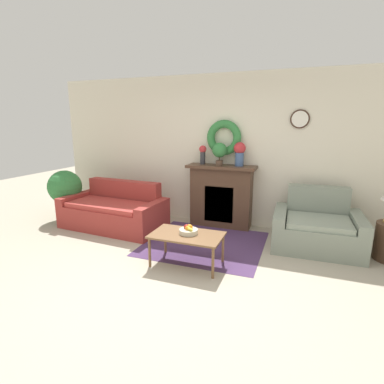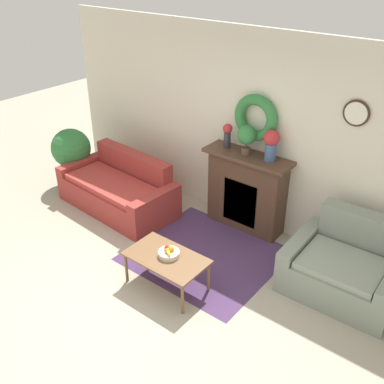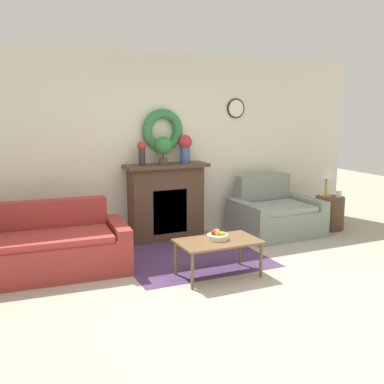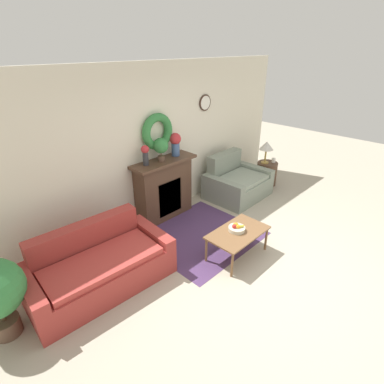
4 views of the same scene
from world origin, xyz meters
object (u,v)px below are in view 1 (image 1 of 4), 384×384
object	(u,v)px
vase_on_mantel_left	(203,153)
potted_plant_floor_by_couch	(65,189)
couch_left	(115,212)
potted_plant_on_mantel	(220,151)
coffee_table	(187,237)
vase_on_mantel_right	(240,152)
loveseat_right	(317,228)
fruit_bowl	(188,230)
fireplace	(221,196)

from	to	relation	value
vase_on_mantel_left	potted_plant_floor_by_couch	world-z (taller)	vase_on_mantel_left
couch_left	potted_plant_on_mantel	size ratio (longest dim) A/B	4.76
coffee_table	vase_on_mantel_left	world-z (taller)	vase_on_mantel_left
potted_plant_floor_by_couch	vase_on_mantel_right	bearing A→B (deg)	12.17
couch_left	coffee_table	distance (m)	2.00
loveseat_right	potted_plant_floor_by_couch	xyz separation A→B (m)	(-4.55, -0.26, 0.32)
vase_on_mantel_left	coffee_table	bearing A→B (deg)	-78.36
coffee_table	fruit_bowl	xyz separation A→B (m)	(0.01, 0.04, 0.09)
coffee_table	potted_plant_on_mantel	bearing A→B (deg)	91.06
couch_left	vase_on_mantel_left	bearing A→B (deg)	31.41
vase_on_mantel_right	potted_plant_on_mantel	xyz separation A→B (m)	(-0.35, -0.02, 0.01)
couch_left	coffee_table	size ratio (longest dim) A/B	2.01
fireplace	loveseat_right	world-z (taller)	fireplace
potted_plant_on_mantel	coffee_table	bearing A→B (deg)	-88.94
couch_left	coffee_table	bearing A→B (deg)	-24.08
fireplace	coffee_table	distance (m)	1.69
fruit_bowl	fireplace	bearing A→B (deg)	89.91
vase_on_mantel_right	potted_plant_on_mantel	world-z (taller)	vase_on_mantel_right
coffee_table	fruit_bowl	distance (m)	0.10
loveseat_right	fruit_bowl	size ratio (longest dim) A/B	5.12
potted_plant_floor_by_couch	couch_left	bearing A→B (deg)	-2.61
loveseat_right	coffee_table	xyz separation A→B (m)	(-1.63, -1.25, 0.09)
coffee_table	potted_plant_on_mantel	distance (m)	1.93
fruit_bowl	vase_on_mantel_right	world-z (taller)	vase_on_mantel_right
loveseat_right	vase_on_mantel_right	distance (m)	1.74
vase_on_mantel_left	couch_left	bearing A→B (deg)	-152.26
coffee_table	potted_plant_floor_by_couch	size ratio (longest dim) A/B	0.97
couch_left	potted_plant_on_mantel	world-z (taller)	potted_plant_on_mantel
coffee_table	potted_plant_on_mantel	size ratio (longest dim) A/B	2.37
potted_plant_floor_by_couch	coffee_table	bearing A→B (deg)	-18.67
potted_plant_on_mantel	loveseat_right	bearing A→B (deg)	-14.03
fireplace	vase_on_mantel_right	distance (m)	0.85
couch_left	fruit_bowl	xyz separation A→B (m)	(1.78, -0.90, 0.18)
coffee_table	vase_on_mantel_left	distance (m)	1.96
fireplace	couch_left	world-z (taller)	fireplace
loveseat_right	coffee_table	distance (m)	2.06
couch_left	vase_on_mantel_left	world-z (taller)	vase_on_mantel_left
coffee_table	couch_left	bearing A→B (deg)	152.24
loveseat_right	potted_plant_on_mantel	size ratio (longest dim) A/B	3.22
couch_left	loveseat_right	bearing A→B (deg)	8.93
loveseat_right	coffee_table	size ratio (longest dim) A/B	1.36
coffee_table	fruit_bowl	bearing A→B (deg)	75.46
loveseat_right	vase_on_mantel_right	world-z (taller)	vase_on_mantel_right
vase_on_mantel_right	potted_plant_on_mantel	size ratio (longest dim) A/B	1.03
vase_on_mantel_right	couch_left	bearing A→B (deg)	-160.30
fireplace	fruit_bowl	bearing A→B (deg)	-90.09
couch_left	potted_plant_on_mantel	distance (m)	2.18
fireplace	loveseat_right	distance (m)	1.70
couch_left	fireplace	bearing A→B (deg)	26.32
fruit_bowl	vase_on_mantel_left	world-z (taller)	vase_on_mantel_left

